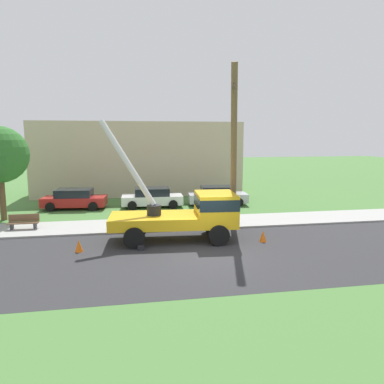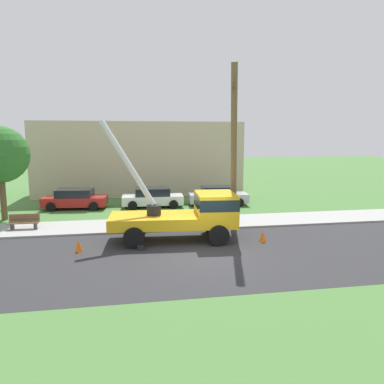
% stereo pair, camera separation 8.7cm
% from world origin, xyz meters
% --- Properties ---
extents(ground_plane, '(120.00, 120.00, 0.00)m').
position_xyz_m(ground_plane, '(0.00, 12.00, 0.00)').
color(ground_plane, '#477538').
extents(road_asphalt, '(80.00, 8.29, 0.01)m').
position_xyz_m(road_asphalt, '(0.00, 0.00, 0.00)').
color(road_asphalt, '#2B2B2D').
rests_on(road_asphalt, ground).
extents(sidewalk_strip, '(80.00, 3.13, 0.10)m').
position_xyz_m(sidewalk_strip, '(0.00, 5.71, 0.05)').
color(sidewalk_strip, '#9E9E99').
rests_on(sidewalk_strip, ground).
extents(utility_truck, '(6.75, 3.21, 5.98)m').
position_xyz_m(utility_truck, '(-0.38, 2.50, 1.41)').
color(utility_truck, gold).
rests_on(utility_truck, ground).
extents(leaning_utility_pole, '(1.23, 3.13, 8.74)m').
position_xyz_m(leaning_utility_pole, '(2.14, 3.52, 4.48)').
color(leaning_utility_pole, brown).
rests_on(leaning_utility_pole, ground).
extents(traffic_cone_ahead, '(0.36, 0.36, 0.56)m').
position_xyz_m(traffic_cone_ahead, '(3.09, 1.46, 0.28)').
color(traffic_cone_ahead, orange).
rests_on(traffic_cone_ahead, ground).
extents(traffic_cone_behind, '(0.36, 0.36, 0.56)m').
position_xyz_m(traffic_cone_behind, '(-5.63, 1.41, 0.28)').
color(traffic_cone_behind, orange).
rests_on(traffic_cone_behind, ground).
extents(parked_sedan_red, '(4.55, 2.28, 1.42)m').
position_xyz_m(parked_sedan_red, '(-7.23, 11.60, 0.71)').
color(parked_sedan_red, '#B21E1E').
rests_on(parked_sedan_red, ground).
extents(parked_sedan_white, '(4.46, 2.12, 1.42)m').
position_xyz_m(parked_sedan_white, '(-1.69, 11.26, 0.71)').
color(parked_sedan_white, silver).
rests_on(parked_sedan_white, ground).
extents(parked_sedan_silver, '(4.52, 2.24, 1.42)m').
position_xyz_m(parked_sedan_silver, '(3.25, 11.27, 0.71)').
color(parked_sedan_silver, '#B7B7BF').
rests_on(parked_sedan_silver, ground).
extents(park_bench, '(1.60, 0.45, 0.90)m').
position_xyz_m(park_bench, '(-9.12, 5.77, 0.46)').
color(park_bench, brown).
rests_on(park_bench, ground).
extents(lowrise_building_backdrop, '(18.00, 6.00, 6.40)m').
position_xyz_m(lowrise_building_backdrop, '(-2.38, 18.60, 3.20)').
color(lowrise_building_backdrop, '#C6B293').
rests_on(lowrise_building_backdrop, ground).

